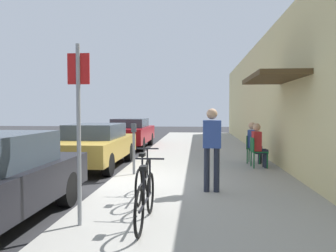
{
  "coord_description": "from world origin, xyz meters",
  "views": [
    {
      "loc": [
        2.08,
        -7.58,
        1.77
      ],
      "look_at": [
        0.77,
        7.61,
        1.08
      ],
      "focal_mm": 35.93,
      "sensor_mm": 36.0,
      "label": 1
    }
  ],
  "objects_px": {
    "parked_car_1": "(95,145)",
    "bicycle_0": "(144,179)",
    "bicycle_1": "(145,199)",
    "street_sign": "(79,120)",
    "pedestrian_standing": "(212,143)",
    "cafe_chair_0": "(256,150)",
    "seated_patron_0": "(259,144)",
    "seated_patron_1": "(254,141)",
    "parked_car_2": "(130,133)",
    "cafe_chair_1": "(252,147)",
    "parking_meter": "(134,145)"
  },
  "relations": [
    {
      "from": "street_sign",
      "to": "seated_patron_1",
      "type": "height_order",
      "value": "street_sign"
    },
    {
      "from": "street_sign",
      "to": "cafe_chair_1",
      "type": "distance_m",
      "value": 7.08
    },
    {
      "from": "parked_car_2",
      "to": "parking_meter",
      "type": "height_order",
      "value": "parking_meter"
    },
    {
      "from": "cafe_chair_0",
      "to": "cafe_chair_1",
      "type": "distance_m",
      "value": 0.85
    },
    {
      "from": "seated_patron_0",
      "to": "parked_car_1",
      "type": "bearing_deg",
      "value": 176.48
    },
    {
      "from": "parked_car_1",
      "to": "parked_car_2",
      "type": "bearing_deg",
      "value": 90.0
    },
    {
      "from": "cafe_chair_0",
      "to": "street_sign",
      "type": "bearing_deg",
      "value": -122.98
    },
    {
      "from": "cafe_chair_0",
      "to": "pedestrian_standing",
      "type": "relative_size",
      "value": 0.51
    },
    {
      "from": "parked_car_1",
      "to": "cafe_chair_0",
      "type": "height_order",
      "value": "parked_car_1"
    },
    {
      "from": "bicycle_0",
      "to": "seated_patron_1",
      "type": "xyz_separation_m",
      "value": [
        2.79,
        4.55,
        0.34
      ]
    },
    {
      "from": "parked_car_1",
      "to": "cafe_chair_0",
      "type": "relative_size",
      "value": 5.06
    },
    {
      "from": "cafe_chair_0",
      "to": "seated_patron_0",
      "type": "distance_m",
      "value": 0.2
    },
    {
      "from": "street_sign",
      "to": "pedestrian_standing",
      "type": "relative_size",
      "value": 1.53
    },
    {
      "from": "parked_car_2",
      "to": "bicycle_1",
      "type": "bearing_deg",
      "value": -77.47
    },
    {
      "from": "parking_meter",
      "to": "bicycle_0",
      "type": "distance_m",
      "value": 2.49
    },
    {
      "from": "parked_car_1",
      "to": "parking_meter",
      "type": "relative_size",
      "value": 3.33
    },
    {
      "from": "parking_meter",
      "to": "street_sign",
      "type": "distance_m",
      "value": 3.99
    },
    {
      "from": "cafe_chair_0",
      "to": "seated_patron_0",
      "type": "xyz_separation_m",
      "value": [
        0.06,
        0.0,
        0.19
      ]
    },
    {
      "from": "bicycle_0",
      "to": "cafe_chair_0",
      "type": "bearing_deg",
      "value": 53.7
    },
    {
      "from": "seated_patron_0",
      "to": "seated_patron_1",
      "type": "distance_m",
      "value": 0.83
    },
    {
      "from": "bicycle_0",
      "to": "cafe_chair_1",
      "type": "relative_size",
      "value": 1.97
    },
    {
      "from": "seated_patron_0",
      "to": "cafe_chair_0",
      "type": "bearing_deg",
      "value": -176.9
    },
    {
      "from": "seated_patron_1",
      "to": "bicycle_0",
      "type": "bearing_deg",
      "value": -121.51
    },
    {
      "from": "parked_car_1",
      "to": "cafe_chair_0",
      "type": "distance_m",
      "value": 4.93
    },
    {
      "from": "seated_patron_0",
      "to": "seated_patron_1",
      "type": "bearing_deg",
      "value": 89.94
    },
    {
      "from": "parking_meter",
      "to": "pedestrian_standing",
      "type": "bearing_deg",
      "value": -42.06
    },
    {
      "from": "bicycle_0",
      "to": "bicycle_1",
      "type": "bearing_deg",
      "value": -79.94
    },
    {
      "from": "street_sign",
      "to": "bicycle_0",
      "type": "distance_m",
      "value": 2.05
    },
    {
      "from": "cafe_chair_0",
      "to": "parked_car_2",
      "type": "bearing_deg",
      "value": 130.1
    },
    {
      "from": "parked_car_2",
      "to": "parked_car_1",
      "type": "bearing_deg",
      "value": -90.0
    },
    {
      "from": "bicycle_0",
      "to": "parked_car_2",
      "type": "bearing_deg",
      "value": 102.9
    },
    {
      "from": "parked_car_2",
      "to": "seated_patron_1",
      "type": "relative_size",
      "value": 3.41
    },
    {
      "from": "pedestrian_standing",
      "to": "parked_car_1",
      "type": "bearing_deg",
      "value": 135.74
    },
    {
      "from": "cafe_chair_0",
      "to": "parking_meter",
      "type": "bearing_deg",
      "value": -158.26
    },
    {
      "from": "street_sign",
      "to": "bicycle_0",
      "type": "xyz_separation_m",
      "value": [
        0.69,
        1.55,
        -1.16
      ]
    },
    {
      "from": "parking_meter",
      "to": "cafe_chair_0",
      "type": "relative_size",
      "value": 1.52
    },
    {
      "from": "bicycle_1",
      "to": "cafe_chair_1",
      "type": "relative_size",
      "value": 1.97
    },
    {
      "from": "seated_patron_0",
      "to": "pedestrian_standing",
      "type": "xyz_separation_m",
      "value": [
        -1.49,
        -3.09,
        0.3
      ]
    },
    {
      "from": "parking_meter",
      "to": "bicycle_0",
      "type": "height_order",
      "value": "parking_meter"
    },
    {
      "from": "parked_car_1",
      "to": "bicycle_0",
      "type": "distance_m",
      "value": 4.59
    },
    {
      "from": "cafe_chair_0",
      "to": "cafe_chair_1",
      "type": "height_order",
      "value": "same"
    },
    {
      "from": "seated_patron_1",
      "to": "parked_car_1",
      "type": "bearing_deg",
      "value": -173.96
    },
    {
      "from": "parked_car_2",
      "to": "bicycle_1",
      "type": "distance_m",
      "value": 11.24
    },
    {
      "from": "bicycle_1",
      "to": "cafe_chair_1",
      "type": "distance_m",
      "value": 6.48
    },
    {
      "from": "cafe_chair_1",
      "to": "seated_patron_1",
      "type": "relative_size",
      "value": 0.67
    },
    {
      "from": "parking_meter",
      "to": "seated_patron_1",
      "type": "bearing_deg",
      "value": 32.44
    },
    {
      "from": "bicycle_0",
      "to": "seated_patron_0",
      "type": "relative_size",
      "value": 1.33
    },
    {
      "from": "parking_meter",
      "to": "seated_patron_0",
      "type": "height_order",
      "value": "parking_meter"
    },
    {
      "from": "parked_car_1",
      "to": "cafe_chair_1",
      "type": "xyz_separation_m",
      "value": [
        4.92,
        0.54,
        -0.09
      ]
    },
    {
      "from": "bicycle_1",
      "to": "pedestrian_standing",
      "type": "xyz_separation_m",
      "value": [
        1.05,
        2.05,
        0.64
      ]
    }
  ]
}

